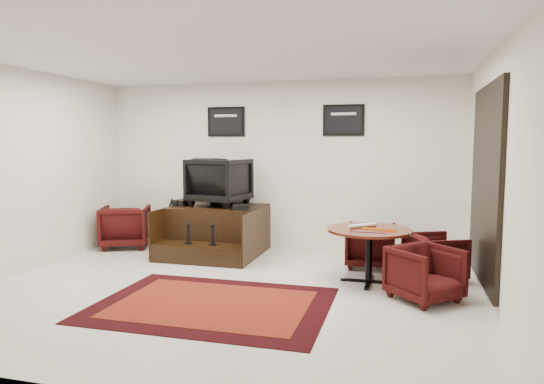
% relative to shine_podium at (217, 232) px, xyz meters
% --- Properties ---
extents(ground, '(6.00, 6.00, 0.00)m').
position_rel_shine_podium_xyz_m(ground, '(0.86, -1.90, -0.35)').
color(ground, silver).
rests_on(ground, ground).
extents(room_shell, '(6.02, 5.02, 2.81)m').
position_rel_shine_podium_xyz_m(room_shell, '(1.27, -1.78, 1.43)').
color(room_shell, white).
rests_on(room_shell, ground).
extents(area_rug, '(2.55, 1.91, 0.01)m').
position_rel_shine_podium_xyz_m(area_rug, '(0.90, -2.42, -0.35)').
color(area_rug, black).
rests_on(area_rug, ground).
extents(shine_podium, '(1.48, 1.53, 0.76)m').
position_rel_shine_podium_xyz_m(shine_podium, '(0.00, 0.00, 0.00)').
color(shine_podium, black).
rests_on(shine_podium, ground).
extents(shine_chair, '(0.96, 0.92, 0.87)m').
position_rel_shine_podium_xyz_m(shine_chair, '(0.00, 0.15, 0.85)').
color(shine_chair, black).
rests_on(shine_chair, shine_podium).
extents(shoes_pair, '(0.26, 0.30, 0.10)m').
position_rel_shine_podium_xyz_m(shoes_pair, '(-0.59, -0.04, 0.46)').
color(shoes_pair, black).
rests_on(shoes_pair, shine_podium).
extents(polish_kit, '(0.26, 0.20, 0.08)m').
position_rel_shine_podium_xyz_m(polish_kit, '(0.52, -0.28, 0.45)').
color(polish_kit, black).
rests_on(polish_kit, shine_podium).
extents(umbrella_black, '(0.34, 0.13, 0.92)m').
position_rel_shine_podium_xyz_m(umbrella_black, '(-0.86, -0.14, 0.11)').
color(umbrella_black, black).
rests_on(umbrella_black, ground).
extents(umbrella_hooked, '(0.32, 0.12, 0.87)m').
position_rel_shine_podium_xyz_m(umbrella_hooked, '(-0.87, 0.08, 0.08)').
color(umbrella_hooked, black).
rests_on(umbrella_hooked, ground).
extents(armchair_side, '(0.98, 0.95, 0.79)m').
position_rel_shine_podium_xyz_m(armchair_side, '(-1.68, 0.00, 0.04)').
color(armchair_side, black).
rests_on(armchair_side, ground).
extents(meeting_table, '(1.07, 1.07, 0.70)m').
position_rel_shine_podium_xyz_m(meeting_table, '(2.51, -1.08, 0.26)').
color(meeting_table, '#46190A').
rests_on(meeting_table, ground).
extents(table_chair_back, '(0.68, 0.64, 0.70)m').
position_rel_shine_podium_xyz_m(table_chair_back, '(2.48, -0.27, -0.00)').
color(table_chair_back, black).
rests_on(table_chair_back, ground).
extents(table_chair_window, '(0.82, 0.84, 0.66)m').
position_rel_shine_podium_xyz_m(table_chair_window, '(3.34, -0.72, -0.02)').
color(table_chair_window, black).
rests_on(table_chair_window, ground).
extents(table_chair_corner, '(0.91, 0.91, 0.68)m').
position_rel_shine_podium_xyz_m(table_chair_corner, '(3.17, -1.65, -0.01)').
color(table_chair_corner, black).
rests_on(table_chair_corner, ground).
extents(paper_roll, '(0.35, 0.31, 0.05)m').
position_rel_shine_podium_xyz_m(paper_roll, '(2.42, -1.00, 0.37)').
color(paper_roll, white).
rests_on(paper_roll, meeting_table).
extents(table_clutter, '(0.57, 0.31, 0.01)m').
position_rel_shine_podium_xyz_m(table_clutter, '(2.61, -1.19, 0.35)').
color(table_clutter, '#DE600C').
rests_on(table_clutter, meeting_table).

